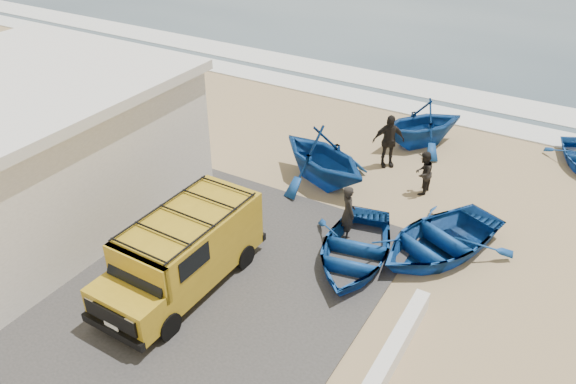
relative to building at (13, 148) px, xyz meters
The scene contains 14 objects.
ground 8.06m from the building, 14.93° to the left, with size 160.00×160.00×0.00m, color tan.
slab 5.90m from the building, ahead, with size 12.00×10.00×0.05m, color #423F3C.
surf_line 16.02m from the building, 61.82° to the left, with size 180.00×1.60×0.06m, color white.
surf_wash 18.25m from the building, 65.56° to the left, with size 180.00×2.20×0.04m, color white.
building is the anchor object (origin of this frame).
parapet 12.68m from the building, ahead, with size 0.35×6.00×0.55m, color silver.
van 6.87m from the building, ahead, with size 2.07×4.94×2.10m.
boat_near_left 10.74m from the building, 15.44° to the left, with size 2.88×4.04×0.84m, color #134898.
boat_near_right 13.04m from the building, 20.07° to the left, with size 3.08×4.31×0.89m, color #134898.
boat_mid_left 9.77m from the building, 40.17° to the left, with size 3.35×3.89×2.05m, color #134898.
boat_far_left 14.30m from the building, 48.86° to the left, with size 3.08×3.57×1.88m, color #134898.
fisherman_front 10.35m from the building, 21.85° to the left, with size 0.63×0.41×1.72m, color black.
fisherman_middle 12.99m from the building, 34.55° to the left, with size 0.75×0.58×1.53m, color black.
fisherman_back 12.37m from the building, 43.77° to the left, with size 1.17×0.49×1.99m, color black.
Camera 1 is at (7.45, -10.85, 10.05)m, focal length 35.00 mm.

